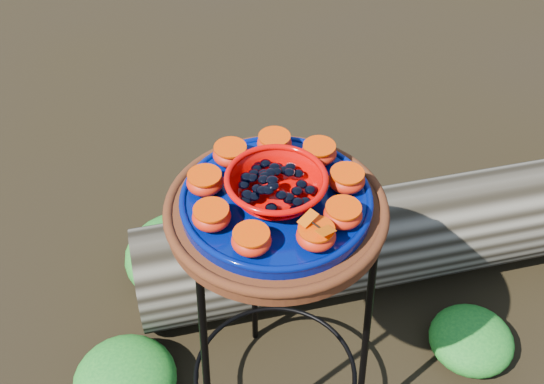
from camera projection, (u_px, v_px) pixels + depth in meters
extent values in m
cylinder|color=#451912|center=(276.00, 213.00, 1.31)|extent=(0.42, 0.42, 0.03)
cylinder|color=#000E4F|center=(276.00, 202.00, 1.29)|extent=(0.36, 0.36, 0.02)
ellipsoid|color=#AE0B04|center=(316.00, 236.00, 1.18)|extent=(0.07, 0.07, 0.04)
ellipsoid|color=#AE0B04|center=(343.00, 214.00, 1.22)|extent=(0.07, 0.07, 0.04)
ellipsoid|color=#AE0B04|center=(347.00, 180.00, 1.29)|extent=(0.07, 0.07, 0.04)
ellipsoid|color=#AE0B04|center=(319.00, 153.00, 1.34)|extent=(0.07, 0.07, 0.04)
ellipsoid|color=#AE0B04|center=(274.00, 143.00, 1.36)|extent=(0.07, 0.07, 0.04)
ellipsoid|color=#AE0B04|center=(231.00, 154.00, 1.34)|extent=(0.07, 0.07, 0.04)
ellipsoid|color=#AE0B04|center=(205.00, 182.00, 1.28)|extent=(0.07, 0.07, 0.04)
ellipsoid|color=#AE0B04|center=(212.00, 217.00, 1.21)|extent=(0.07, 0.07, 0.04)
ellipsoid|color=#AE0B04|center=(251.00, 241.00, 1.17)|extent=(0.07, 0.07, 0.04)
ellipsoid|color=#145E1B|center=(125.00, 379.00, 1.78)|extent=(0.27, 0.27, 0.14)
ellipsoid|color=#145E1B|center=(471.00, 339.00, 1.88)|extent=(0.23, 0.23, 0.12)
ellipsoid|color=#145E1B|center=(181.00, 254.00, 2.07)|extent=(0.34, 0.34, 0.17)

